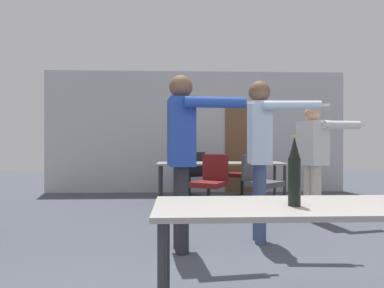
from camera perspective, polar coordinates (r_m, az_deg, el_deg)
back_wall at (r=7.74m, az=0.91°, el=1.98°), size 6.74×0.12×2.72m
conference_table_near at (r=2.16m, az=17.32°, el=-11.69°), size 1.70×0.67×0.75m
conference_table_far at (r=6.28m, az=4.77°, el=-3.66°), size 2.30×0.74×0.75m
person_left_plaid at (r=3.92m, az=11.38°, el=0.17°), size 0.79×0.62×1.81m
person_center_tall at (r=5.21m, az=19.55°, el=-1.23°), size 0.85×0.67×1.65m
person_right_polo at (r=3.53m, az=-1.61°, el=-0.06°), size 0.87×0.65×1.81m
office_chair_mid_tucked at (r=5.47m, az=3.11°, el=-6.96°), size 0.65×0.67×0.93m
office_chair_near_pushed at (r=6.98m, az=8.92°, el=-5.39°), size 0.68×0.66×0.93m
office_chair_side_rolled at (r=5.66m, az=11.32°, el=-6.75°), size 0.68×0.69×0.92m
office_chair_far_left at (r=6.98m, az=-0.21°, el=-5.37°), size 0.61×0.65×0.93m
beer_bottle at (r=2.06m, az=16.70°, el=-4.59°), size 0.07×0.07×0.41m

